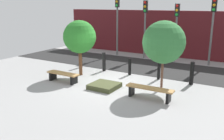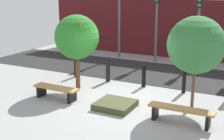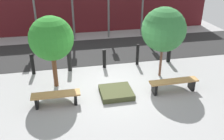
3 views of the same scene
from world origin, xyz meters
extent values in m
plane|color=#949494|center=(0.00, 0.00, 0.00)|extent=(18.00, 18.00, 0.00)
cube|color=#252525|center=(0.00, 3.95, 0.01)|extent=(18.00, 3.75, 0.01)
cube|color=#511419|center=(0.00, 7.64, 1.58)|extent=(16.20, 0.50, 3.16)
cube|color=black|center=(-2.86, -0.84, 0.19)|extent=(0.10, 0.43, 0.38)
cube|color=black|center=(-1.54, -0.85, 0.19)|extent=(0.10, 0.43, 0.38)
cube|color=#B2844C|center=(-2.20, -0.85, 0.41)|extent=(1.69, 0.45, 0.06)
cube|color=black|center=(1.43, -0.85, 0.21)|extent=(0.10, 0.38, 0.41)
cube|color=black|center=(2.96, -0.84, 0.21)|extent=(0.10, 0.38, 0.41)
cube|color=#B2844C|center=(2.20, -0.85, 0.44)|extent=(1.89, 0.40, 0.06)
cube|color=#424629|center=(0.00, -0.65, 0.10)|extent=(1.19, 1.13, 0.21)
cylinder|color=brown|center=(-2.20, 0.53, 0.77)|extent=(0.18, 0.18, 1.54)
sphere|color=#2C822B|center=(-2.20, 0.53, 1.99)|extent=(1.66, 1.66, 1.66)
cylinder|color=brown|center=(2.20, 0.53, 0.78)|extent=(0.10, 0.10, 1.56)
sphere|color=#33763B|center=(2.20, 0.53, 2.06)|extent=(1.79, 1.79, 1.79)
cylinder|color=black|center=(-3.16, 1.83, 0.47)|extent=(0.15, 0.15, 0.93)
cylinder|color=black|center=(-1.58, 1.83, 0.52)|extent=(0.19, 0.19, 1.03)
cylinder|color=black|center=(0.00, 1.83, 0.44)|extent=(0.16, 0.16, 0.88)
cylinder|color=black|center=(1.58, 1.83, 0.51)|extent=(0.14, 0.14, 1.01)
cylinder|color=black|center=(3.16, 1.83, 0.53)|extent=(0.19, 0.19, 1.07)
cylinder|color=#616161|center=(-3.17, 6.13, 2.07)|extent=(0.12, 0.12, 4.14)
cylinder|color=#5C5C5C|center=(-1.06, 6.13, 1.91)|extent=(0.12, 0.12, 3.82)
cylinder|color=#5F5F5F|center=(1.06, 6.13, 1.81)|extent=(0.12, 0.12, 3.61)
cylinder|color=#5F5F5F|center=(3.17, 6.13, 1.96)|extent=(0.12, 0.12, 3.92)
camera|label=1|loc=(5.58, -9.46, 3.60)|focal=40.00mm
camera|label=2|loc=(4.23, -9.09, 3.78)|focal=50.00mm
camera|label=3|loc=(-1.82, -8.50, 4.95)|focal=40.00mm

